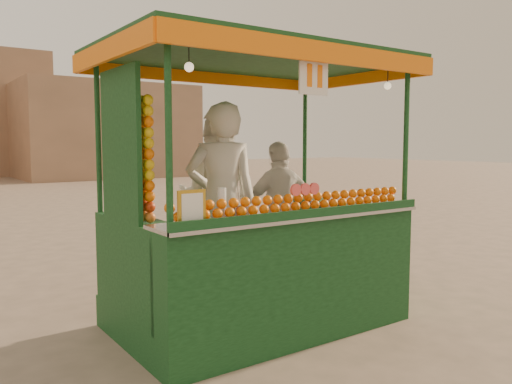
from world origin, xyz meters
TOP-DOWN VIEW (x-y plane):
  - ground at (0.00, 0.00)m, footprint 90.00×90.00m
  - building_right at (7.00, 24.00)m, footprint 9.00×6.00m
  - juice_cart at (0.31, -0.14)m, footprint 3.01×1.95m
  - vendor_left at (0.02, 0.04)m, footprint 0.82×0.70m
  - vendor_middle at (0.27, 0.54)m, footprint 1.12×1.13m
  - vendor_right at (0.96, 0.32)m, footprint 0.95×0.51m

SIDE VIEW (x-z plane):
  - ground at x=0.00m, z-range 0.00..0.00m
  - juice_cart at x=0.31m, z-range -0.48..2.25m
  - vendor_right at x=0.96m, z-range 0.32..1.87m
  - vendor_middle at x=0.27m, z-range 0.32..2.16m
  - vendor_left at x=0.02m, z-range 0.32..2.24m
  - building_right at x=7.00m, z-range 0.00..5.00m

